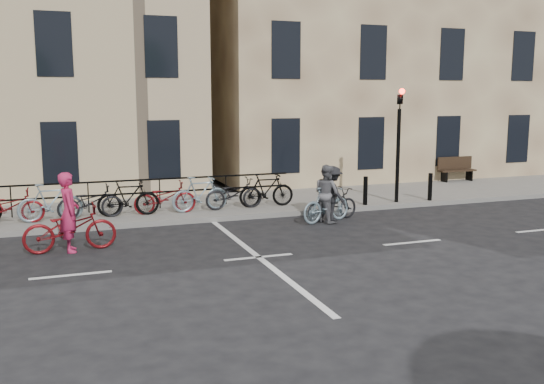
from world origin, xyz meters
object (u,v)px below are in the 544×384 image
object	(u,v)px
traffic_light	(399,131)
cyclist_pink	(70,224)
cyclist_dark	(332,199)
cyclist_grey	(327,199)
bench	(456,168)

from	to	relation	value
traffic_light	cyclist_pink	xyz separation A→B (m)	(-10.13, -2.35, -1.81)
cyclist_pink	cyclist_dark	world-z (taller)	cyclist_pink
cyclist_pink	cyclist_grey	size ratio (longest dim) A/B	1.19
traffic_light	cyclist_grey	world-z (taller)	traffic_light
cyclist_dark	traffic_light	bearing A→B (deg)	-81.41
traffic_light	cyclist_pink	size ratio (longest dim) A/B	1.84
bench	traffic_light	bearing A→B (deg)	-144.75
traffic_light	cyclist_dark	bearing A→B (deg)	-156.90
traffic_light	bench	xyz separation A→B (m)	(4.80, 3.39, -1.78)
bench	cyclist_pink	distance (m)	16.00
cyclist_grey	cyclist_dark	xyz separation A→B (m)	(0.26, 0.18, -0.05)
cyclist_grey	cyclist_dark	world-z (taller)	cyclist_grey
cyclist_grey	bench	bearing A→B (deg)	-76.43
traffic_light	bench	distance (m)	6.14
bench	cyclist_grey	world-z (taller)	cyclist_grey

